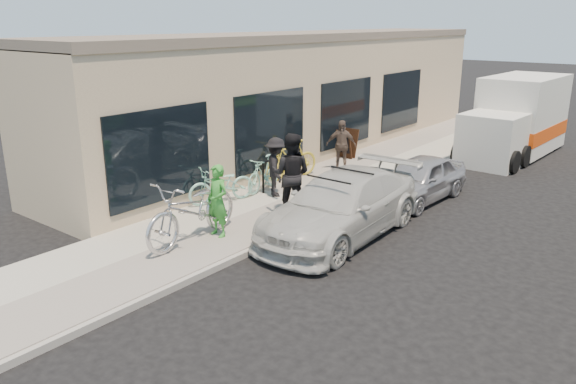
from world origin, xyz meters
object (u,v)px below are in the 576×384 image
Objects in this scene: tandem_bike at (193,210)px; cruiser_bike_c at (292,160)px; sandwich_board at (347,143)px; bike_rack at (269,172)px; bystander_a at (276,167)px; man_standing at (291,174)px; cruiser_bike_b at (222,185)px; cruiser_bike_a at (264,173)px; sedan_white at (341,206)px; woman_rider at (218,201)px; bystander_b at (341,145)px; sedan_silver at (419,179)px; moving_truck at (517,121)px.

tandem_bike is 5.34m from cruiser_bike_c.
bike_rack is at bearing -80.45° from sandwich_board.
sandwich_board is 0.37× the size of tandem_bike.
bystander_a is at bearing -75.52° from sandwich_board.
tandem_bike is 1.32× the size of man_standing.
cruiser_bike_b is at bearing -76.24° from cruiser_bike_c.
man_standing reaches higher than cruiser_bike_a.
bike_rack is 0.56× the size of bystander_a.
sedan_white is (3.18, -1.30, 0.03)m from bike_rack.
cruiser_bike_a is 0.85× the size of cruiser_bike_c.
bystander_b is (-0.99, 6.31, -0.00)m from woman_rider.
woman_rider is at bearing -68.07° from bike_rack.
sedan_silver is at bearing 25.47° from cruiser_bike_c.
sedan_silver is 3.76m from cruiser_bike_c.
bike_rack is 0.48× the size of cruiser_bike_b.
moving_truck is 3.58× the size of woman_rider.
sedan_silver is at bearing -27.95° from sandwich_board.
tandem_bike reaches higher than cruiser_bike_a.
sedan_white is 3.06× the size of cruiser_bike_a.
woman_rider is (-2.36, -12.48, -0.28)m from moving_truck.
moving_truck is at bearing 58.29° from cruiser_bike_a.
woman_rider is 3.48m from cruiser_bike_a.
cruiser_bike_a is (-1.25, 3.70, -0.21)m from tandem_bike.
sandwich_board is at bearing 95.36° from bike_rack.
sedan_white is 5.23m from bystander_b.
sedan_white is at bearing -22.17° from bike_rack.
cruiser_bike_a is (-1.43, 3.16, -0.31)m from woman_rider.
moving_truck is 2.85× the size of man_standing.
bike_rack is at bearing -64.48° from cruiser_bike_c.
sedan_white reaches higher than sandwich_board.
bike_rack is at bearing 24.09° from cruiser_bike_a.
bystander_a reaches higher than cruiser_bike_a.
cruiser_bike_c is (-0.02, 2.92, 0.09)m from cruiser_bike_b.
sedan_white is 1.59m from man_standing.
tandem_bike reaches higher than sandwich_board.
bike_rack is 9.96m from moving_truck.
cruiser_bike_a is (-3.31, 1.21, -0.07)m from sedan_white.
moving_truck reaches higher than tandem_bike.
sandwich_board is at bearing 84.11° from cruiser_bike_a.
cruiser_bike_c is 1.19× the size of bystander_a.
woman_rider is (-2.07, -5.40, 0.35)m from sedan_silver.
sedan_silver is (0.20, 3.45, -0.11)m from sedan_white.
sedan_white is at bearing 150.90° from man_standing.
sandwich_board is (-0.43, 4.54, -0.03)m from bike_rack.
bike_rack is 1.40m from cruiser_bike_c.
tandem_bike is (-2.54, -13.03, -0.38)m from moving_truck.
bike_rack is 3.50m from woman_rider.
sandwich_board is at bearing 86.40° from bystander_b.
cruiser_bike_c is (-1.96, 2.52, -0.43)m from man_standing.
bystander_b is at bearing 121.81° from sedan_white.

